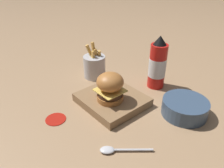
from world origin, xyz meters
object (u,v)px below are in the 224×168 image
ketchup_bottle (157,65)px  fries_basket (95,66)px  spoon (115,150)px  burger (110,87)px  side_bowl (185,107)px  serving_board (112,100)px

ketchup_bottle → fries_basket: size_ratio=1.39×
fries_basket → spoon: fries_basket is taller
burger → fries_basket: bearing=-23.5°
fries_basket → spoon: size_ratio=1.25×
ketchup_bottle → side_bowl: size_ratio=1.41×
burger → ketchup_bottle: bearing=-92.3°
serving_board → side_bowl: size_ratio=1.43×
fries_basket → side_bowl: fries_basket is taller
fries_basket → spoon: bearing=150.4°
burger → spoon: burger is taller
ketchup_bottle → spoon: (-0.16, 0.35, -0.09)m
serving_board → ketchup_bottle: size_ratio=1.01×
fries_basket → spoon: 0.44m
serving_board → ketchup_bottle: ketchup_bottle is taller
ketchup_bottle → spoon: ketchup_bottle is taller
burger → ketchup_bottle: (-0.01, -0.23, 0.01)m
side_bowl → ketchup_bottle: bearing=-21.3°
ketchup_bottle → fries_basket: (0.23, 0.14, -0.04)m
side_bowl → spoon: (0.03, 0.28, -0.02)m
side_bowl → spoon: size_ratio=1.23×
serving_board → side_bowl: bearing=-144.9°
fries_basket → burger: bearing=156.5°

